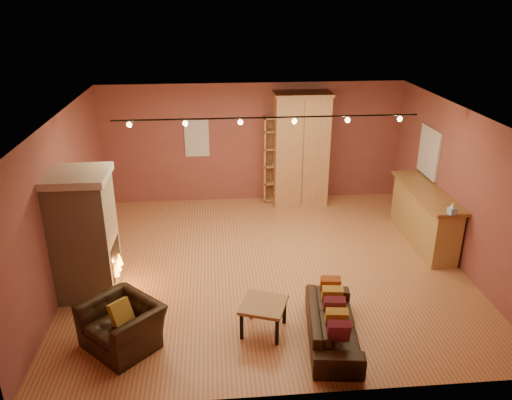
{
  "coord_description": "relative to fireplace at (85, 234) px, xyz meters",
  "views": [
    {
      "loc": [
        -0.93,
        -8.03,
        4.66
      ],
      "look_at": [
        -0.2,
        0.2,
        1.22
      ],
      "focal_mm": 35.0,
      "sensor_mm": 36.0,
      "label": 1
    }
  ],
  "objects": [
    {
      "name": "ceiling",
      "position": [
        3.04,
        0.6,
        1.74
      ],
      "size": [
        7.0,
        7.0,
        0.0
      ],
      "primitive_type": "plane",
      "rotation": [
        3.14,
        0.0,
        0.0
      ],
      "color": "brown",
      "rests_on": "back_wall"
    },
    {
      "name": "floor",
      "position": [
        3.04,
        0.6,
        -1.06
      ],
      "size": [
        7.0,
        7.0,
        0.0
      ],
      "primitive_type": "plane",
      "color": "#9F6038",
      "rests_on": "ground"
    },
    {
      "name": "fireplace",
      "position": [
        0.0,
        0.0,
        0.0
      ],
      "size": [
        1.01,
        0.98,
        2.12
      ],
      "color": "#C3AF88",
      "rests_on": "floor"
    },
    {
      "name": "loveseat",
      "position": [
        3.74,
        -1.63,
        -0.7
      ],
      "size": [
        0.73,
        1.8,
        0.74
      ],
      "rotation": [
        0.0,
        0.0,
        1.45
      ],
      "color": "black",
      "rests_on": "floor"
    },
    {
      "name": "left_wall",
      "position": [
        -0.46,
        0.6,
        0.34
      ],
      "size": [
        0.02,
        6.5,
        2.8
      ],
      "primitive_type": "cube",
      "color": "brown",
      "rests_on": "floor"
    },
    {
      "name": "coffee_table",
      "position": [
        2.77,
        -1.33,
        -0.65
      ],
      "size": [
        0.8,
        0.8,
        0.48
      ],
      "rotation": [
        0.0,
        0.0,
        -0.34
      ],
      "color": "olive",
      "rests_on": "floor"
    },
    {
      "name": "armoire",
      "position": [
        4.12,
        3.51,
        0.26
      ],
      "size": [
        1.29,
        0.73,
        2.63
      ],
      "color": "tan",
      "rests_on": "floor"
    },
    {
      "name": "bar_counter",
      "position": [
        6.24,
        1.25,
        -0.49
      ],
      "size": [
        0.62,
        2.33,
        1.12
      ],
      "color": "tan",
      "rests_on": "floor"
    },
    {
      "name": "back_window",
      "position": [
        1.74,
        3.83,
        0.49
      ],
      "size": [
        0.56,
        0.04,
        0.86
      ],
      "primitive_type": "cube",
      "color": "silver",
      "rests_on": "back_wall"
    },
    {
      "name": "tissue_box",
      "position": [
        6.19,
        0.12,
        0.14
      ],
      "size": [
        0.13,
        0.13,
        0.21
      ],
      "rotation": [
        0.0,
        0.0,
        0.23
      ],
      "color": "#93C2EB",
      "rests_on": "bar_counter"
    },
    {
      "name": "right_window",
      "position": [
        6.51,
        2.0,
        0.59
      ],
      "size": [
        0.05,
        0.9,
        1.0
      ],
      "primitive_type": "cube",
      "color": "silver",
      "rests_on": "right_wall"
    },
    {
      "name": "bookcase",
      "position": [
        3.7,
        3.74,
        -0.01
      ],
      "size": [
        0.84,
        0.33,
        2.06
      ],
      "color": "tan",
      "rests_on": "floor"
    },
    {
      "name": "back_wall",
      "position": [
        3.04,
        3.85,
        0.34
      ],
      "size": [
        7.0,
        0.02,
        2.8
      ],
      "primitive_type": "cube",
      "color": "brown",
      "rests_on": "floor"
    },
    {
      "name": "armchair",
      "position": [
        0.75,
        -1.48,
        -0.61
      ],
      "size": [
        1.19,
        1.19,
        0.89
      ],
      "rotation": [
        0.0,
        0.0,
        -0.78
      ],
      "color": "black",
      "rests_on": "floor"
    },
    {
      "name": "track_rail",
      "position": [
        3.04,
        0.8,
        1.63
      ],
      "size": [
        5.2,
        0.09,
        0.13
      ],
      "color": "black",
      "rests_on": "ceiling"
    },
    {
      "name": "right_wall",
      "position": [
        6.54,
        0.6,
        0.34
      ],
      "size": [
        0.02,
        6.5,
        2.8
      ],
      "primitive_type": "cube",
      "color": "brown",
      "rests_on": "floor"
    }
  ]
}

